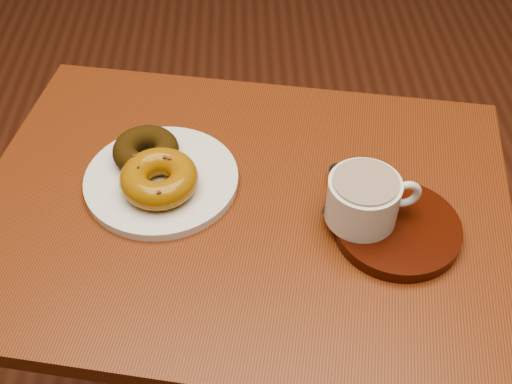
{
  "coord_description": "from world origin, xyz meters",
  "views": [
    {
      "loc": [
        -0.12,
        -0.33,
        1.32
      ],
      "look_at": [
        -0.11,
        0.27,
        0.7
      ],
      "focal_mm": 45.0,
      "sensor_mm": 36.0,
      "label": 1
    }
  ],
  "objects_px": {
    "saucer": "(397,228)",
    "coffee_cup": "(364,199)",
    "donut_plate": "(162,180)",
    "cafe_table": "(243,253)"
  },
  "relations": [
    {
      "from": "saucer",
      "to": "coffee_cup",
      "type": "xyz_separation_m",
      "value": [
        -0.05,
        0.01,
        0.04
      ]
    },
    {
      "from": "coffee_cup",
      "to": "saucer",
      "type": "bearing_deg",
      "value": -23.91
    },
    {
      "from": "donut_plate",
      "to": "coffee_cup",
      "type": "xyz_separation_m",
      "value": [
        0.27,
        -0.09,
        0.04
      ]
    },
    {
      "from": "donut_plate",
      "to": "saucer",
      "type": "relative_size",
      "value": 1.31
    },
    {
      "from": "cafe_table",
      "to": "coffee_cup",
      "type": "bearing_deg",
      "value": -5.57
    },
    {
      "from": "saucer",
      "to": "donut_plate",
      "type": "bearing_deg",
      "value": 162.19
    },
    {
      "from": "donut_plate",
      "to": "cafe_table",
      "type": "bearing_deg",
      "value": -20.02
    },
    {
      "from": "cafe_table",
      "to": "donut_plate",
      "type": "relative_size",
      "value": 3.8
    },
    {
      "from": "cafe_table",
      "to": "donut_plate",
      "type": "xyz_separation_m",
      "value": [
        -0.11,
        0.04,
        0.12
      ]
    },
    {
      "from": "cafe_table",
      "to": "coffee_cup",
      "type": "height_order",
      "value": "coffee_cup"
    }
  ]
}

